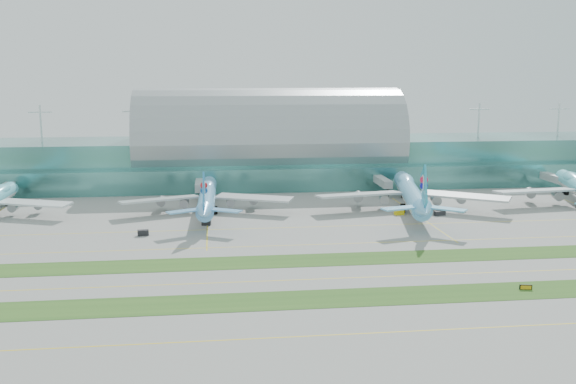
{
  "coord_description": "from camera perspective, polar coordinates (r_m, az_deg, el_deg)",
  "views": [
    {
      "loc": [
        -25.82,
        -161.68,
        48.94
      ],
      "look_at": [
        0.0,
        55.0,
        9.0
      ],
      "focal_mm": 40.0,
      "sensor_mm": 36.0,
      "label": 1
    }
  ],
  "objects": [
    {
      "name": "terminal",
      "position": [
        293.68,
        -1.7,
        3.58
      ],
      "size": [
        340.0,
        69.1,
        36.0
      ],
      "color": "#3D7A75",
      "rests_on": "ground"
    },
    {
      "name": "airliner_c",
      "position": [
        238.62,
        10.85,
        -0.0
      ],
      "size": [
        68.66,
        78.91,
        21.85
      ],
      "rotation": [
        0.0,
        0.0,
        -0.19
      ],
      "color": "#6DBFEF",
      "rests_on": "ground"
    },
    {
      "name": "taxiline_c",
      "position": [
        188.01,
        1.34,
        -4.72
      ],
      "size": [
        420.0,
        0.35,
        0.01
      ],
      "primitive_type": "cube",
      "color": "yellow",
      "rests_on": "ground"
    },
    {
      "name": "taxiline_b",
      "position": [
        157.71,
        2.99,
        -7.72
      ],
      "size": [
        420.0,
        0.35,
        0.01
      ],
      "primitive_type": "cube",
      "color": "yellow",
      "rests_on": "ground"
    },
    {
      "name": "ground",
      "position": [
        170.89,
        2.2,
        -6.28
      ],
      "size": [
        700.0,
        700.0,
        0.0
      ],
      "primitive_type": "plane",
      "color": "gray",
      "rests_on": "ground"
    },
    {
      "name": "taxiway_sign_east",
      "position": [
        159.47,
        20.38,
        -7.94
      ],
      "size": [
        2.88,
        0.83,
        1.22
      ],
      "rotation": [
        0.0,
        0.0,
        -0.18
      ],
      "color": "black",
      "rests_on": "ground"
    },
    {
      "name": "gse_c",
      "position": [
        203.43,
        -12.76,
        -3.56
      ],
      "size": [
        3.6,
        2.25,
        1.76
      ],
      "primitive_type": "cube",
      "rotation": [
        0.0,
        0.0,
        0.14
      ],
      "color": "black",
      "rests_on": "ground"
    },
    {
      "name": "grass_strip_far",
      "position": [
        172.77,
        2.09,
        -6.08
      ],
      "size": [
        420.0,
        12.0,
        0.08
      ],
      "primitive_type": "cube",
      "color": "#2D591E",
      "rests_on": "ground"
    },
    {
      "name": "gse_f",
      "position": [
        232.85,
        13.33,
        -1.84
      ],
      "size": [
        4.16,
        2.55,
        1.6
      ],
      "primitive_type": "cube",
      "rotation": [
        0.0,
        0.0,
        0.19
      ],
      "color": "black",
      "rests_on": "ground"
    },
    {
      "name": "taxiline_a",
      "position": [
        126.43,
        5.66,
        -12.45
      ],
      "size": [
        420.0,
        0.35,
        0.01
      ],
      "primitive_type": "cube",
      "color": "yellow",
      "rests_on": "ground"
    },
    {
      "name": "gse_d",
      "position": [
        213.72,
        -7.27,
        -2.74
      ],
      "size": [
        3.17,
        2.19,
        1.52
      ],
      "primitive_type": "cube",
      "rotation": [
        0.0,
        0.0,
        -0.12
      ],
      "color": "black",
      "rests_on": "ground"
    },
    {
      "name": "grass_strip_near",
      "position": [
        144.67,
        3.95,
        -9.41
      ],
      "size": [
        420.0,
        12.0,
        0.08
      ],
      "primitive_type": "cube",
      "color": "#2D591E",
      "rests_on": "ground"
    },
    {
      "name": "taxiline_d",
      "position": [
        209.13,
        0.49,
        -3.16
      ],
      "size": [
        420.0,
        0.35,
        0.01
      ],
      "primitive_type": "cube",
      "color": "yellow",
      "rests_on": "ground"
    },
    {
      "name": "airliner_b",
      "position": [
        233.22,
        -7.19,
        -0.32
      ],
      "size": [
        62.29,
        70.62,
        19.46
      ],
      "rotation": [
        0.0,
        0.0,
        -0.02
      ],
      "color": "#6CB3ED",
      "rests_on": "ground"
    },
    {
      "name": "gse_e",
      "position": [
        231.03,
        9.84,
        -1.8
      ],
      "size": [
        3.46,
        2.33,
        1.7
      ],
      "primitive_type": "cube",
      "rotation": [
        0.0,
        0.0,
        0.14
      ],
      "color": "yellow",
      "rests_on": "ground"
    }
  ]
}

